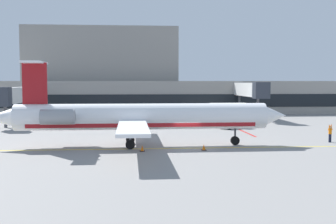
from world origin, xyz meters
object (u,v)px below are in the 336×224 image
object	(u,v)px
baggage_tug	(104,119)
fuel_tank	(227,110)
pushback_tractor	(233,122)
marshaller	(330,133)
regional_jet	(138,117)

from	to	relation	value
baggage_tug	fuel_tank	size ratio (longest dim) A/B	0.40
pushback_tractor	marshaller	size ratio (longest dim) A/B	2.14
baggage_tug	pushback_tractor	bearing A→B (deg)	-13.27
regional_jet	baggage_tug	size ratio (longest dim) A/B	8.82
pushback_tractor	marshaller	world-z (taller)	pushback_tractor
pushback_tractor	fuel_tank	bearing A→B (deg)	80.88
regional_jet	pushback_tractor	xyz separation A→B (m)	(13.45, 15.38, -2.03)
baggage_tug	fuel_tank	bearing A→B (deg)	22.01
fuel_tank	marshaller	world-z (taller)	fuel_tank
regional_jet	pushback_tractor	distance (m)	20.53
baggage_tug	marshaller	size ratio (longest dim) A/B	1.78
marshaller	pushback_tractor	bearing A→B (deg)	116.52
pushback_tractor	fuel_tank	size ratio (longest dim) A/B	0.48
pushback_tractor	fuel_tank	xyz separation A→B (m)	(2.00, 12.45, 0.69)
regional_jet	fuel_tank	distance (m)	31.86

